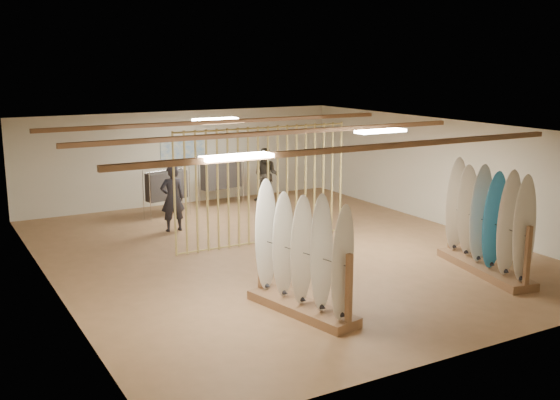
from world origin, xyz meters
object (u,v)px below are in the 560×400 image
shopper_a (172,194)px  shopper_b (266,172)px  clothing_rack_b (221,174)px  rack_right (486,238)px  clothing_rack_a (167,186)px  rack_left (302,272)px

shopper_a → shopper_b: (3.76, 1.95, -0.03)m
clothing_rack_b → shopper_b: size_ratio=0.78×
rack_right → clothing_rack_a: bearing=128.6°
rack_right → shopper_b: bearing=105.9°
clothing_rack_b → shopper_a: bearing=-149.0°
rack_left → clothing_rack_a: size_ratio=1.72×
clothing_rack_b → shopper_a: size_ratio=0.76×
rack_left → clothing_rack_b: bearing=62.3°
rack_left → clothing_rack_b: rack_left is taller
clothing_rack_a → shopper_b: shopper_b is taller
shopper_a → rack_left: bearing=93.3°
rack_left → rack_right: rack_left is taller
clothing_rack_a → shopper_b: bearing=-5.3°
rack_left → rack_right: size_ratio=0.86×
clothing_rack_b → shopper_b: shopper_b is taller
rack_right → shopper_b: (-0.64, 8.28, 0.20)m
rack_left → rack_right: bearing=-11.8°
clothing_rack_b → shopper_a: (-2.31, -2.11, 0.02)m
rack_left → shopper_b: size_ratio=1.25×
clothing_rack_a → clothing_rack_b: bearing=4.3°
rack_left → shopper_a: 6.37m
clothing_rack_b → clothing_rack_a: bearing=-174.4°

